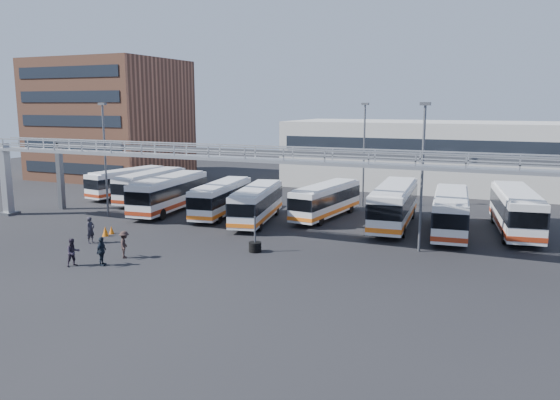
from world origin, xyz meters
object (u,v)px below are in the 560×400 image
at_px(light_pole_left, 105,153).
at_px(light_pole_back, 364,149).
at_px(cone_right, 111,230).
at_px(bus_4, 257,203).
at_px(light_pole_mid, 422,169).
at_px(bus_8, 516,209).
at_px(bus_1, 151,185).
at_px(tire_stack, 255,246).
at_px(pedestrian_b, 73,252).
at_px(bus_6, 394,204).
at_px(pedestrian_d, 102,251).
at_px(bus_7, 451,211).
at_px(pedestrian_c, 125,245).
at_px(cone_left, 105,231).
at_px(pedestrian_a, 91,230).
at_px(bus_0, 128,181).
at_px(bus_3, 222,197).
at_px(bus_5, 326,199).
at_px(bus_2, 169,192).

xyz_separation_m(light_pole_left, light_pole_back, (20.00, 14.00, 0.00)).
bearing_deg(cone_right, bus_4, 44.31).
height_order(light_pole_mid, bus_8, light_pole_mid).
relative_size(bus_1, tire_stack, 4.23).
relative_size(bus_8, pedestrian_b, 6.62).
bearing_deg(bus_6, bus_8, 3.89).
height_order(pedestrian_d, tire_stack, tire_stack).
distance_m(bus_7, pedestrian_b, 27.72).
distance_m(pedestrian_c, cone_left, 6.89).
relative_size(light_pole_back, cone_left, 13.13).
bearing_deg(pedestrian_c, pedestrian_a, 32.80).
distance_m(bus_1, bus_4, 15.38).
height_order(bus_0, bus_7, bus_7).
relative_size(bus_8, cone_left, 15.11).
relative_size(bus_3, pedestrian_a, 5.26).
bearing_deg(pedestrian_d, bus_5, -37.57).
xyz_separation_m(light_pole_left, bus_8, (34.02, 7.44, -3.80)).
height_order(bus_2, bus_5, bus_2).
height_order(bus_3, bus_4, bus_4).
relative_size(light_pole_left, bus_0, 1.00).
xyz_separation_m(bus_6, pedestrian_d, (-14.57, -18.48, -1.03)).
distance_m(bus_1, bus_5, 19.50).
distance_m(bus_0, cone_left, 18.77).
bearing_deg(light_pole_mid, bus_2, 168.30).
relative_size(bus_0, bus_3, 0.99).
bearing_deg(cone_right, bus_1, 114.25).
xyz_separation_m(pedestrian_b, pedestrian_c, (1.77, 2.78, 0.03)).
bearing_deg(bus_0, bus_8, 6.22).
distance_m(bus_0, bus_8, 39.39).
bearing_deg(bus_1, bus_3, -22.53).
relative_size(cone_left, cone_right, 1.22).
height_order(light_pole_left, bus_8, light_pole_left).
distance_m(light_pole_left, cone_right, 9.05).
distance_m(bus_8, tire_stack, 21.01).
height_order(bus_0, pedestrian_b, bus_0).
bearing_deg(pedestrian_d, pedestrian_b, 102.01).
xyz_separation_m(light_pole_back, bus_2, (-16.03, -10.02, -3.85)).
bearing_deg(light_pole_left, bus_0, 119.16).
bearing_deg(bus_0, light_pole_mid, -8.27).
relative_size(light_pole_left, bus_3, 0.99).
bearing_deg(bus_7, light_pole_back, 130.86).
bearing_deg(bus_6, bus_0, 169.13).
height_order(bus_0, bus_1, bus_1).
relative_size(bus_4, pedestrian_d, 5.69).
bearing_deg(light_pole_left, pedestrian_a, -56.32).
xyz_separation_m(bus_0, cone_left, (10.30, -15.65, -1.29)).
height_order(bus_6, tire_stack, bus_6).
height_order(light_pole_left, bus_2, light_pole_left).
bearing_deg(pedestrian_c, pedestrian_b, 114.52).
bearing_deg(tire_stack, light_pole_left, 162.34).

